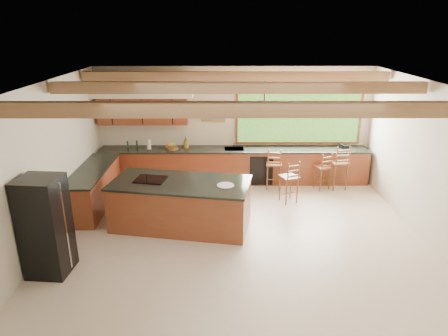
{
  "coord_description": "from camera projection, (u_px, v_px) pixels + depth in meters",
  "views": [
    {
      "loc": [
        -0.3,
        -7.11,
        3.96
      ],
      "look_at": [
        -0.27,
        0.8,
        1.14
      ],
      "focal_mm": 32.0,
      "sensor_mm": 36.0,
      "label": 1
    }
  ],
  "objects": [
    {
      "name": "ground",
      "position": [
        238.0,
        234.0,
        8.03
      ],
      "size": [
        7.2,
        7.2,
        0.0
      ],
      "primitive_type": "plane",
      "color": "beige",
      "rests_on": "ground"
    },
    {
      "name": "room_shell",
      "position": [
        229.0,
        119.0,
        7.9
      ],
      "size": [
        7.27,
        6.54,
        3.02
      ],
      "color": "beige",
      "rests_on": "ground"
    },
    {
      "name": "counter_run",
      "position": [
        203.0,
        170.0,
        10.24
      ],
      "size": [
        7.12,
        3.1,
        1.24
      ],
      "color": "brown",
      "rests_on": "ground"
    },
    {
      "name": "island",
      "position": [
        181.0,
        204.0,
        8.26
      ],
      "size": [
        2.99,
        1.78,
        1.0
      ],
      "rotation": [
        0.0,
        0.0,
        -0.17
      ],
      "color": "brown",
      "rests_on": "ground"
    },
    {
      "name": "refrigerator",
      "position": [
        45.0,
        226.0,
        6.55
      ],
      "size": [
        0.71,
        0.7,
        1.7
      ],
      "rotation": [
        0.0,
        0.0,
        -0.08
      ],
      "color": "black",
      "rests_on": "ground"
    },
    {
      "name": "bar_stool_a",
      "position": [
        274.0,
        165.0,
        10.06
      ],
      "size": [
        0.45,
        0.45,
        1.09
      ],
      "rotation": [
        0.0,
        0.0,
        -0.16
      ],
      "color": "brown",
      "rests_on": "ground"
    },
    {
      "name": "bar_stool_b",
      "position": [
        323.0,
        168.0,
        10.06
      ],
      "size": [
        0.45,
        0.45,
        0.98
      ],
      "rotation": [
        0.0,
        0.0,
        0.37
      ],
      "color": "brown",
      "rests_on": "ground"
    },
    {
      "name": "bar_stool_c",
      "position": [
        290.0,
        178.0,
        9.28
      ],
      "size": [
        0.49,
        0.49,
        1.04
      ],
      "rotation": [
        0.0,
        0.0,
        0.4
      ],
      "color": "brown",
      "rests_on": "ground"
    },
    {
      "name": "bar_stool_d",
      "position": [
        340.0,
        163.0,
        10.05
      ],
      "size": [
        0.48,
        0.48,
        1.17
      ],
      "rotation": [
        0.0,
        0.0,
        0.16
      ],
      "color": "brown",
      "rests_on": "ground"
    }
  ]
}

